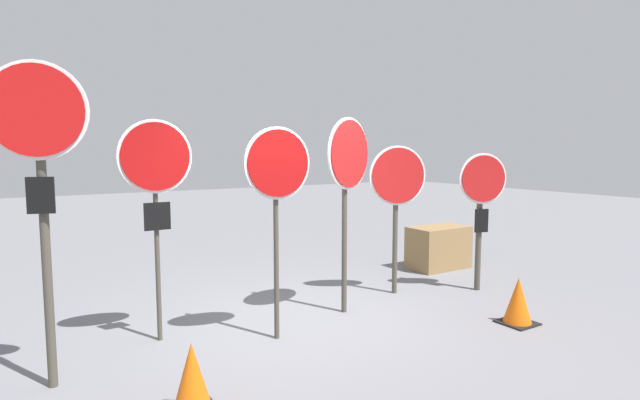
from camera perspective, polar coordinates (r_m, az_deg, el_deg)
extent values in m
plane|color=slate|center=(6.21, -2.23, -13.68)|extent=(40.00, 40.00, 0.00)
cylinder|color=#474238|center=(4.85, -28.89, -4.04)|extent=(0.08, 0.08, 2.60)
cylinder|color=white|center=(4.74, -29.73, 8.89)|extent=(0.79, 0.27, 0.82)
cylinder|color=red|center=(4.73, -29.79, 8.90)|extent=(0.73, 0.26, 0.76)
cube|color=black|center=(4.75, -29.31, 0.47)|extent=(0.21, 0.09, 0.31)
cylinder|color=#474238|center=(5.62, -18.16, -4.03)|extent=(0.05, 0.05, 2.28)
cylinder|color=white|center=(5.49, -18.30, 4.75)|extent=(0.78, 0.04, 0.77)
cylinder|color=#AD0F0F|center=(5.48, -18.26, 4.75)|extent=(0.72, 0.04, 0.71)
cube|color=black|center=(5.54, -18.10, -1.78)|extent=(0.27, 0.03, 0.29)
cylinder|color=#474238|center=(5.41, -5.05, -3.97)|extent=(0.06, 0.06, 2.31)
cylinder|color=white|center=(5.29, -4.86, 4.21)|extent=(0.77, 0.03, 0.77)
cylinder|color=#AD0F0F|center=(5.27, -4.77, 4.20)|extent=(0.71, 0.03, 0.71)
cylinder|color=#474238|center=(6.27, 2.81, -2.00)|extent=(0.07, 0.07, 2.44)
cylinder|color=white|center=(6.18, 3.30, 5.31)|extent=(0.83, 0.36, 0.89)
cylinder|color=red|center=(6.17, 3.44, 5.31)|extent=(0.78, 0.34, 0.83)
cylinder|color=#474238|center=(7.22, 8.59, -2.96)|extent=(0.07, 0.07, 1.96)
cylinder|color=white|center=(7.09, 8.87, 2.78)|extent=(0.81, 0.28, 0.84)
cylinder|color=red|center=(7.07, 8.93, 2.78)|extent=(0.75, 0.26, 0.78)
cylinder|color=#474238|center=(7.66, 17.71, -2.81)|extent=(0.08, 0.08, 1.92)
cylinder|color=white|center=(7.54, 18.12, 2.34)|extent=(0.70, 0.27, 0.73)
cylinder|color=red|center=(7.52, 18.18, 2.33)|extent=(0.64, 0.25, 0.67)
cube|color=black|center=(7.59, 17.97, -2.26)|extent=(0.20, 0.09, 0.34)
cone|color=#E05B0C|center=(4.28, -14.43, -18.91)|extent=(0.31, 0.31, 0.55)
cube|color=black|center=(6.56, 21.60, -12.90)|extent=(0.40, 0.40, 0.02)
cone|color=#E05B0C|center=(6.48, 21.70, -10.54)|extent=(0.33, 0.33, 0.54)
cube|color=olive|center=(8.99, 13.38, -5.29)|extent=(1.05, 0.60, 0.73)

